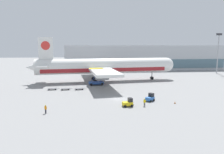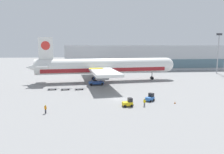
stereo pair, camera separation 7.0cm
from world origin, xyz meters
name	(u,v)px [view 1 (the left image)]	position (x,y,z in m)	size (l,w,h in m)	color
ground_plane	(119,99)	(0.00, 0.00, 0.00)	(400.00, 400.00, 0.00)	gray
terminal_building	(144,57)	(23.91, 70.32, 6.99)	(90.00, 18.20, 14.00)	#B2B7BC
light_mast	(218,50)	(55.81, 47.62, 11.72)	(2.80, 0.50, 19.89)	#9EA0A5
airplane_main	(103,67)	(-2.69, 28.71, 5.84)	(57.98, 48.60, 17.00)	white
scissor_lift_loader	(96,79)	(-5.46, 21.29, 2.25)	(5.51, 3.89, 6.01)	#284C99
baggage_tug_foreground	(150,98)	(7.67, -2.90, 0.88)	(2.75, 2.72, 2.00)	#2D66B7
baggage_tug_mid	(128,103)	(1.26, -7.20, 0.88)	(2.63, 1.94, 2.00)	yellow
baggage_dolly_lead	(52,89)	(-19.60, 13.87, 0.39)	(3.77, 1.84, 0.48)	#56565B
baggage_dolly_second	(65,89)	(-15.41, 13.32, 0.39)	(3.77, 1.84, 0.48)	#56565B
baggage_dolly_third	(79,89)	(-11.04, 13.23, 0.39)	(3.77, 1.84, 0.48)	#56565B
ground_crew_near	(145,102)	(5.05, -7.45, 1.08)	(0.48, 0.39, 1.81)	black
ground_crew_far	(46,108)	(-16.79, -10.73, 1.10)	(0.51, 0.37, 1.85)	black
traffic_cone_near	(175,102)	(13.05, -5.84, 0.30)	(0.40, 0.40, 0.62)	black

